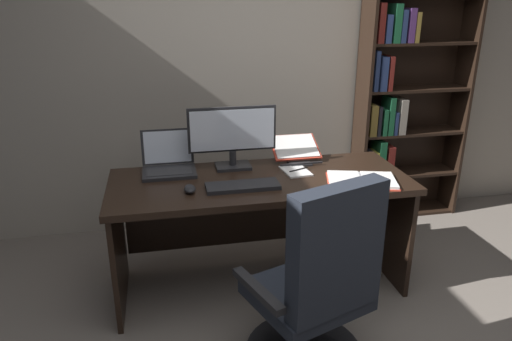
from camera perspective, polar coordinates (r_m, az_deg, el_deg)
The scene contains 12 objects.
wall_back at distance 3.75m, azimuth 0.60°, elevation 14.42°, with size 5.70×0.12×2.78m, color #A89E8E.
desk at distance 3.00m, azimuth 0.18°, elevation -3.97°, with size 1.79×0.71×0.74m.
bookshelf at distance 3.99m, azimuth 17.08°, elevation 9.23°, with size 0.89×0.26×2.15m.
office_chair at distance 2.35m, azimuth 7.38°, elevation -14.58°, with size 0.70×0.63×1.03m.
monitor at distance 2.98m, azimuth -2.86°, elevation 4.08°, with size 0.56×0.16×0.39m.
laptop at distance 2.99m, azimuth -10.44°, elevation 0.82°, with size 0.32×0.29×0.24m.
keyboard at distance 2.71m, azimuth -1.61°, elevation -1.89°, with size 0.42×0.15×0.02m, color #232326.
computer_mouse at distance 2.67m, azimuth -7.96°, elevation -2.20°, with size 0.06×0.10×0.04m, color #232326.
reading_stand_with_book at distance 3.17m, azimuth 4.78°, elevation 2.57°, with size 0.31×0.29×0.14m.
open_binder at distance 2.86m, azimuth 12.58°, elevation -1.15°, with size 0.46×0.36×0.02m.
notepad at distance 2.97m, azimuth 4.78°, elevation -0.06°, with size 0.15×0.21×0.01m, color white.
pen at distance 2.97m, azimuth 5.16°, elevation 0.13°, with size 0.01×0.01×0.14m, color black.
Camera 1 is at (-0.79, -1.59, 1.77)m, focal length 33.30 mm.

